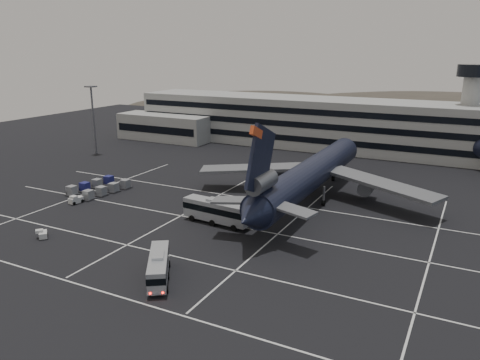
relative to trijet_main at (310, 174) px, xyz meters
name	(u,v)px	position (x,y,z in m)	size (l,w,h in m)	color
ground	(198,229)	(-10.95, -21.88, -5.25)	(260.00, 260.00, 0.00)	black
lane_markings	(206,229)	(-10.00, -21.16, -5.24)	(90.00, 55.62, 0.01)	silver
terminal	(321,124)	(-13.89, 49.26, 1.68)	(125.00, 26.00, 24.00)	gray
hills	(429,139)	(7.05, 148.12, -17.32)	(352.00, 180.00, 44.00)	#38332B
lightpole_left	(93,110)	(-65.95, 13.12, 6.57)	(2.40, 2.40, 18.28)	slate
trijet_main	(310,174)	(0.00, 0.00, 0.00)	(47.46, 57.47, 18.08)	black
bus_near	(159,265)	(-6.34, -38.30, -3.36)	(7.29, 9.42, 3.45)	#9FA2A7
bus_far	(217,210)	(-9.60, -18.23, -2.95)	(12.08, 3.85, 4.20)	#9FA2A7
tug_a	(75,200)	(-38.15, -21.23, -4.55)	(1.80, 2.64, 1.58)	silver
tug_b	(43,234)	(-30.03, -35.57, -4.66)	(2.38, 2.30, 1.34)	silver
uld_cluster	(99,187)	(-39.50, -13.64, -4.33)	(8.46, 12.21, 1.88)	#2D2D30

